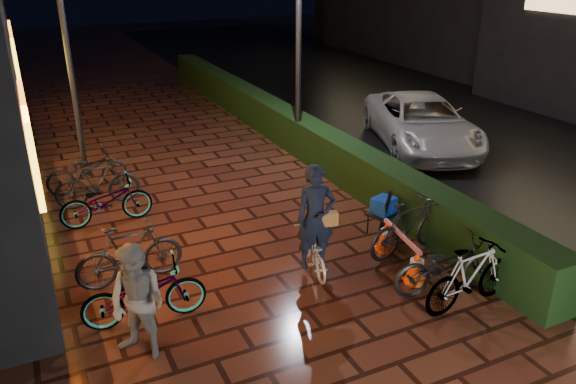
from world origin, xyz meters
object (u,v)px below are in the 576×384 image
traffic_barrier (401,250)px  cart_assembly (384,208)px  bystander_person (138,303)px  cyclist (315,233)px  van (421,122)px

traffic_barrier → cart_assembly: (0.42, 1.17, 0.25)m
bystander_person → cyclist: (3.17, 0.94, -0.11)m
van → traffic_barrier: bearing=-110.6°
traffic_barrier → cart_assembly: size_ratio=1.41×
cyclist → traffic_barrier: cyclist is taller
bystander_person → traffic_barrier: bearing=54.2°
cyclist → cart_assembly: cyclist is taller
van → bystander_person: bearing=-128.1°
van → cyclist: (-5.96, -4.74, 0.02)m
cart_assembly → bystander_person: bearing=-162.3°
bystander_person → traffic_barrier: 4.70m
bystander_person → cart_assembly: bystander_person is taller
bystander_person → van: bearing=80.6°
bystander_person → cart_assembly: bearing=66.4°
bystander_person → van: 10.75m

